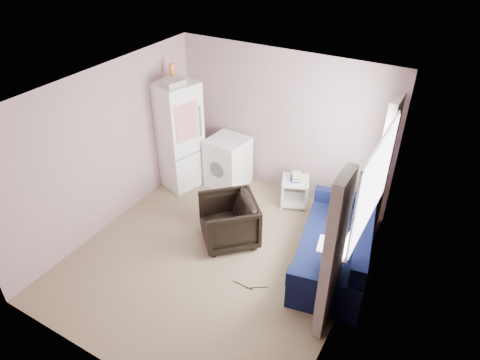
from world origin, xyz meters
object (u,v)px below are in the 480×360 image
object	(u,v)px
fridge	(178,135)
side_table	(295,190)
armchair	(229,219)
sofa	(338,248)
washing_machine	(228,161)

from	to	relation	value
fridge	side_table	size ratio (longest dim) A/B	3.64
side_table	armchair	bearing A→B (deg)	-109.19
armchair	sofa	xyz separation A→B (m)	(1.61, 0.28, -0.08)
armchair	sofa	distance (m)	1.63
fridge	sofa	size ratio (longest dim) A/B	1.02
washing_machine	sofa	size ratio (longest dim) A/B	0.42
fridge	side_table	xyz separation A→B (m)	(2.07, 0.41, -0.69)
side_table	sofa	distance (m)	1.57
fridge	sofa	xyz separation A→B (m)	(3.20, -0.68, -0.65)
fridge	sofa	bearing A→B (deg)	4.02
side_table	washing_machine	bearing A→B (deg)	-178.50
armchair	washing_machine	xyz separation A→B (m)	(-0.82, 1.34, 0.07)
armchair	side_table	distance (m)	1.46
armchair	washing_machine	size ratio (longest dim) A/B	0.89
fridge	washing_machine	distance (m)	1.00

